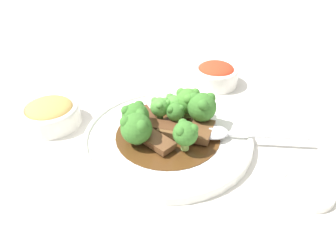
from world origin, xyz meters
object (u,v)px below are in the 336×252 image
Objects in this scene: beef_strip_3 at (157,126)px; beef_strip_4 at (201,131)px; broccoli_floret_3 at (185,133)px; side_bowl_kimchi at (216,74)px; beef_strip_0 at (145,116)px; broccoli_floret_5 at (135,116)px; broccoli_floret_0 at (172,105)px; broccoli_floret_7 at (188,101)px; broccoli_floret_2 at (136,128)px; broccoli_floret_1 at (202,107)px; side_bowl_appetizer at (50,113)px; broccoli_floret_6 at (175,112)px; serving_spoon at (220,133)px; beef_strip_2 at (157,142)px; main_plate at (168,137)px; beef_strip_1 at (175,130)px; sauce_dish at (307,190)px; broccoli_floret_4 at (160,107)px.

beef_strip_3 and beef_strip_4 have the same top height.
broccoli_floret_3 is 0.52× the size of side_bowl_kimchi.
beef_strip_3 is at bearing -42.28° from beef_strip_0.
broccoli_floret_5 reaches higher than beef_strip_4.
broccoli_floret_0 is 0.45× the size of side_bowl_kimchi.
broccoli_floret_7 reaches higher than beef_strip_0.
broccoli_floret_5 is (-0.01, 0.03, 0.00)m from broccoli_floret_2.
side_bowl_appetizer is at bearing -172.85° from broccoli_floret_1.
broccoli_floret_6 is 0.75× the size of broccoli_floret_7.
serving_spoon is (0.08, -0.02, -0.02)m from broccoli_floret_6.
broccoli_floret_6 is (0.02, 0.07, 0.02)m from beef_strip_2.
side_bowl_kimchi is at bearing 75.57° from main_plate.
broccoli_floret_5 reaches higher than beef_strip_1.
main_plate is at bearing -104.43° from side_bowl_kimchi.
broccoli_floret_2 reaches higher than sauce_dish.
broccoli_floret_4 reaches higher than side_bowl_kimchi.
broccoli_floret_2 reaches higher than serving_spoon.
main_plate is 0.04m from beef_strip_2.
broccoli_floret_4 is (-0.08, -0.01, -0.01)m from broccoli_floret_1.
beef_strip_2 is 1.45× the size of broccoli_floret_4.
broccoli_floret_7 is (0.01, 0.06, 0.03)m from beef_strip_1.
broccoli_floret_3 is at bearing -38.91° from beef_strip_0.
sauce_dish is at bearing -23.61° from broccoli_floret_4.
beef_strip_0 is 0.99× the size of beef_strip_3.
sauce_dish is (0.22, -0.11, -0.04)m from broccoli_floret_6.
main_plate is at bearing 135.06° from broccoli_floret_3.
broccoli_floret_3 reaches higher than main_plate.
beef_strip_4 is 1.49× the size of broccoli_floret_6.
beef_strip_3 is 1.20× the size of broccoli_floret_2.
beef_strip_4 is at bearing 7.39° from broccoli_floret_5.
beef_strip_3 is 0.11m from serving_spoon.
side_bowl_appetizer is (-0.22, 0.04, -0.00)m from beef_strip_2.
broccoli_floret_2 reaches higher than side_bowl_appetizer.
broccoli_floret_0 is 0.27m from sauce_dish.
main_plate is at bearing -142.48° from broccoli_floret_1.
serving_spoon is at bearing -11.07° from broccoli_floret_4.
beef_strip_0 is at bearing 9.30° from side_bowl_appetizer.
broccoli_floret_4 is at bearing 93.58° from beef_strip_3.
beef_strip_3 is 0.04m from broccoli_floret_6.
broccoli_floret_2 is at bearing -125.85° from broccoli_floret_7.
broccoli_floret_7 is (-0.01, 0.10, 0.00)m from broccoli_floret_3.
broccoli_floret_1 reaches higher than beef_strip_3.
broccoli_floret_5 is at bearing -174.47° from main_plate.
broccoli_floret_4 is (-0.06, 0.07, -0.00)m from broccoli_floret_3.
side_bowl_appetizer reaches higher than serving_spoon.
main_plate is 4.59× the size of beef_strip_0.
sauce_dish is (0.14, -0.09, -0.02)m from serving_spoon.
beef_strip_3 is 0.05m from broccoli_floret_5.
beef_strip_2 is (-0.02, -0.04, -0.00)m from beef_strip_1.
broccoli_floret_2 is at bearing -118.72° from beef_strip_3.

